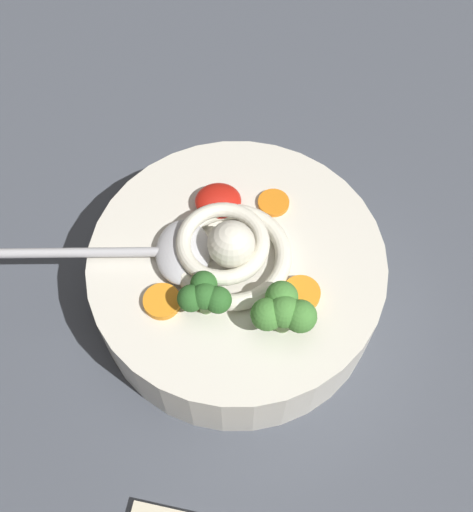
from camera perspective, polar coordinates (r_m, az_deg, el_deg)
table_slab at (r=59.03cm, az=-3.23°, el=-4.64°), size 95.48×95.48×3.60cm
soup_bowl at (r=54.39cm, az=0.00°, el=-1.72°), size 24.37×24.37×6.89cm
noodle_pile at (r=50.29cm, az=-0.68°, el=0.71°), size 10.66×10.45×4.29cm
soup_spoon at (r=51.05cm, az=-6.36°, el=0.38°), size 17.44×6.38×1.60cm
chili_sauce_dollop at (r=53.27cm, az=-1.66°, el=4.96°), size 3.89×3.50×1.75cm
broccoli_floret_far at (r=47.65cm, az=-2.89°, el=-3.51°), size 4.09×3.52×3.23cm
broccoli_floret_center at (r=46.77cm, az=4.21°, el=-4.87°), size 4.86×4.18×3.84cm
carrot_slice_rear at (r=54.05cm, az=3.34°, el=4.79°), size 2.66×2.66×0.40cm
carrot_slice_extra_b at (r=49.58cm, az=-6.69°, el=-4.07°), size 2.93×2.93×0.64cm
carrot_slice_near_spoon at (r=49.77cm, az=5.82°, el=-3.38°), size 2.97×2.97×0.68cm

